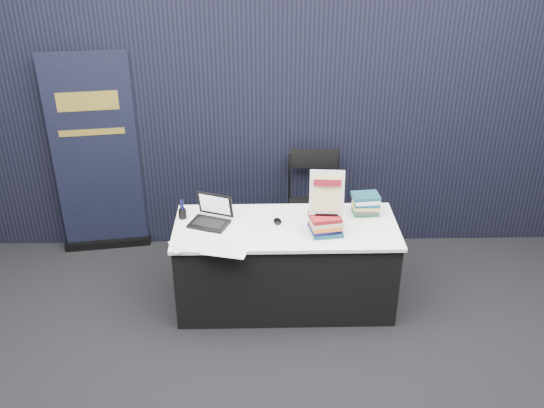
{
  "coord_description": "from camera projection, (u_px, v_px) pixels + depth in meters",
  "views": [
    {
      "loc": [
        -0.21,
        -3.66,
        3.18
      ],
      "look_at": [
        -0.11,
        0.55,
        0.95
      ],
      "focal_mm": 40.0,
      "sensor_mm": 36.0,
      "label": 1
    }
  ],
  "objects": [
    {
      "name": "brochure_mid",
      "position": [
        226.0,
        248.0,
        4.55
      ],
      "size": [
        0.39,
        0.32,
        0.0
      ],
      "primitive_type": "cube",
      "rotation": [
        0.0,
        0.0,
        -0.24
      ],
      "color": "white",
      "rests_on": "display_table"
    },
    {
      "name": "display_table",
      "position": [
        285.0,
        265.0,
        5.04
      ],
      "size": [
        1.8,
        0.75,
        0.75
      ],
      "color": "black",
      "rests_on": "floor"
    },
    {
      "name": "book_stack_tall",
      "position": [
        326.0,
        224.0,
        4.72
      ],
      "size": [
        0.27,
        0.23,
        0.16
      ],
      "rotation": [
        0.0,
        0.0,
        0.21
      ],
      "color": "#154352",
      "rests_on": "display_table"
    },
    {
      "name": "mouse",
      "position": [
        277.0,
        221.0,
        4.89
      ],
      "size": [
        0.08,
        0.11,
        0.03
      ],
      "primitive_type": "ellipsoid",
      "rotation": [
        0.0,
        0.0,
        0.14
      ],
      "color": "black",
      "rests_on": "display_table"
    },
    {
      "name": "wall_back",
      "position": [
        275.0,
        15.0,
        7.44
      ],
      "size": [
        8.0,
        0.02,
        3.5
      ],
      "primitive_type": "cube",
      "color": "#ADAAA3",
      "rests_on": "floor"
    },
    {
      "name": "pullup_banner",
      "position": [
        98.0,
        167.0,
        5.61
      ],
      "size": [
        0.82,
        0.21,
        1.93
      ],
      "rotation": [
        0.0,
        0.0,
        0.14
      ],
      "color": "black",
      "rests_on": "floor"
    },
    {
      "name": "pen_cup",
      "position": [
        182.0,
        214.0,
        4.95
      ],
      "size": [
        0.08,
        0.08,
        0.08
      ],
      "primitive_type": "cylinder",
      "rotation": [
        0.0,
        0.0,
        0.4
      ],
      "color": "black",
      "rests_on": "display_table"
    },
    {
      "name": "brochure_right",
      "position": [
        210.0,
        241.0,
        4.65
      ],
      "size": [
        0.37,
        0.34,
        0.0
      ],
      "primitive_type": "cube",
      "rotation": [
        0.0,
        0.0,
        0.49
      ],
      "color": "white",
      "rests_on": "display_table"
    },
    {
      "name": "info_sign",
      "position": [
        327.0,
        193.0,
        4.63
      ],
      "size": [
        0.27,
        0.15,
        0.36
      ],
      "rotation": [
        0.0,
        0.0,
        -0.09
      ],
      "color": "black",
      "rests_on": "book_stack_tall"
    },
    {
      "name": "book_stack_short",
      "position": [
        366.0,
        204.0,
        5.0
      ],
      "size": [
        0.21,
        0.17,
        0.18
      ],
      "rotation": [
        0.0,
        0.0,
        0.05
      ],
      "color": "#207A45",
      "rests_on": "display_table"
    },
    {
      "name": "drape_partition",
      "position": [
        282.0,
        127.0,
        5.58
      ],
      "size": [
        6.0,
        0.08,
        2.4
      ],
      "primitive_type": "cube",
      "color": "black",
      "rests_on": "floor"
    },
    {
      "name": "brochure_left",
      "position": [
        188.0,
        244.0,
        4.61
      ],
      "size": [
        0.32,
        0.28,
        0.0
      ],
      "primitive_type": "cube",
      "rotation": [
        0.0,
        0.0,
        0.4
      ],
      "color": "silver",
      "rests_on": "display_table"
    },
    {
      "name": "laptop",
      "position": [
        209.0,
        217.0,
        4.88
      ],
      "size": [
        0.36,
        0.34,
        0.23
      ],
      "rotation": [
        0.0,
        0.0,
        -0.37
      ],
      "color": "black",
      "rests_on": "display_table"
    },
    {
      "name": "floor",
      "position": [
        288.0,
        344.0,
        4.73
      ],
      "size": [
        8.0,
        8.0,
        0.0
      ],
      "primitive_type": "plane",
      "color": "black",
      "rests_on": "ground"
    },
    {
      "name": "stacking_chair",
      "position": [
        314.0,
        204.0,
        5.56
      ],
      "size": [
        0.49,
        0.49,
        1.04
      ],
      "rotation": [
        0.0,
        0.0,
        -0.04
      ],
      "color": "black",
      "rests_on": "floor"
    }
  ]
}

